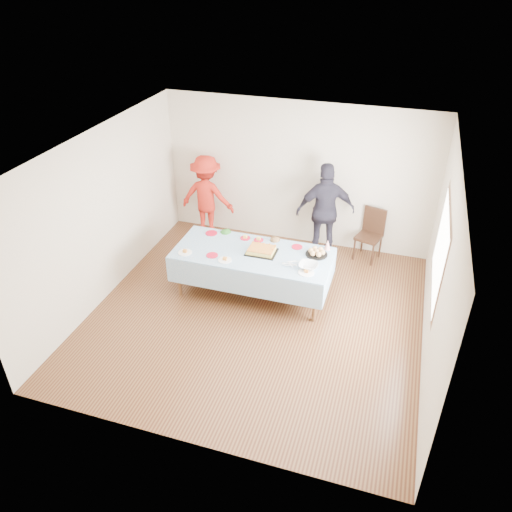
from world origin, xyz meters
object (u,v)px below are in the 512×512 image
(party_table, at_px, (253,255))
(dining_chair, at_px, (371,231))
(birthday_cake, at_px, (262,250))
(adult_left, at_px, (207,196))

(party_table, height_order, dining_chair, dining_chair)
(birthday_cake, xyz_separation_m, dining_chair, (1.56, 1.69, -0.29))
(party_table, xyz_separation_m, dining_chair, (1.69, 1.73, -0.19))
(party_table, distance_m, dining_chair, 2.43)
(party_table, bearing_deg, adult_left, 131.34)
(dining_chair, relative_size, adult_left, 0.59)
(birthday_cake, distance_m, dining_chair, 2.32)
(dining_chair, distance_m, adult_left, 3.16)
(dining_chair, height_order, adult_left, adult_left)
(birthday_cake, bearing_deg, adult_left, 134.64)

